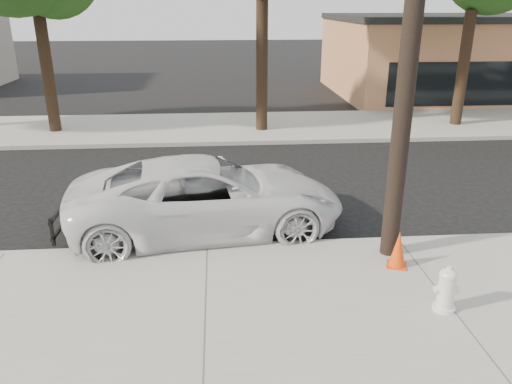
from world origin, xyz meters
TOP-DOWN VIEW (x-y plane):
  - ground at (0.00, 0.00)m, footprint 120.00×120.00m
  - near_sidewalk at (0.00, -4.30)m, footprint 90.00×4.40m
  - far_sidewalk at (0.00, 8.50)m, footprint 90.00×5.00m
  - curb_near at (0.00, -2.10)m, footprint 90.00×0.12m
  - building_main at (16.00, 16.00)m, footprint 18.00×10.00m
  - utility_pole at (3.60, -2.70)m, footprint 1.40×0.34m
  - police_cruiser at (0.02, -1.08)m, footprint 6.22×3.43m
  - fire_hydrant at (3.85, -4.69)m, footprint 0.39×0.36m
  - traffic_cone at (3.58, -3.24)m, footprint 0.47×0.47m

SIDE VIEW (x-z plane):
  - ground at x=0.00m, z-range 0.00..0.00m
  - near_sidewalk at x=0.00m, z-range 0.00..0.15m
  - far_sidewalk at x=0.00m, z-range 0.00..0.15m
  - curb_near at x=0.00m, z-range -0.01..0.15m
  - traffic_cone at x=3.58m, z-range 0.14..0.84m
  - fire_hydrant at x=3.85m, z-range 0.14..0.87m
  - police_cruiser at x=0.02m, z-range 0.00..1.65m
  - building_main at x=16.00m, z-range 0.00..4.00m
  - utility_pole at x=3.60m, z-range 0.20..9.20m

